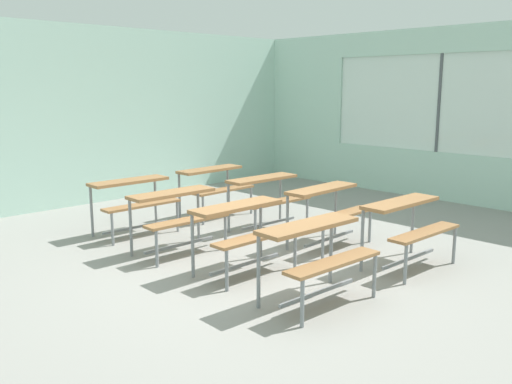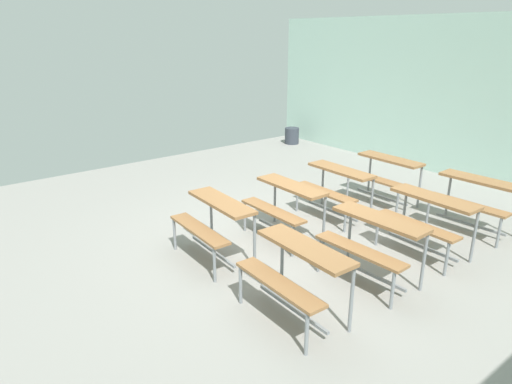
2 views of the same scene
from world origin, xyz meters
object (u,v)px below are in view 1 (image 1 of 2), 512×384
object	(u,v)px
desk_bench_r0c1	(409,218)
desk_bench_r1c1	(329,202)
desk_bench_r1c0	(243,222)
desk_bench_r2c1	(267,191)
desk_bench_r3c0	(134,194)
desk_bench_r2c0	(177,207)
desk_bench_r3c1	(215,180)
desk_bench_r0c0	(317,244)

from	to	relation	value
desk_bench_r0c1	desk_bench_r1c1	size ratio (longest dim) A/B	1.00
desk_bench_r1c0	desk_bench_r2c1	size ratio (longest dim) A/B	0.99
desk_bench_r0c1	desk_bench_r3c0	distance (m)	3.63
desk_bench_r2c0	desk_bench_r3c0	size ratio (longest dim) A/B	1.00
desk_bench_r0c1	desk_bench_r1c0	bearing A→B (deg)	143.32
desk_bench_r1c0	desk_bench_r3c0	size ratio (longest dim) A/B	0.99
desk_bench_r2c1	desk_bench_r3c0	xyz separation A→B (m)	(-1.46, 1.12, 0.00)
desk_bench_r0c1	desk_bench_r2c1	xyz separation A→B (m)	(0.02, 2.22, 0.00)
desk_bench_r0c1	desk_bench_r3c0	size ratio (longest dim) A/B	1.01
desk_bench_r1c1	desk_bench_r2c1	bearing A→B (deg)	88.39
desk_bench_r3c1	desk_bench_r2c0	bearing A→B (deg)	-144.94
desk_bench_r0c1	desk_bench_r1c0	xyz separation A→B (m)	(-1.44, 1.15, 0.00)
desk_bench_r1c1	desk_bench_r2c0	xyz separation A→B (m)	(-1.54, 1.10, 0.00)
desk_bench_r1c0	desk_bench_r3c1	size ratio (longest dim) A/B	0.99
desk_bench_r0c0	desk_bench_r1c0	world-z (taller)	same
desk_bench_r2c0	desk_bench_r2c1	xyz separation A→B (m)	(1.54, -0.01, 0.00)
desk_bench_r0c1	desk_bench_r2c0	distance (m)	2.70
desk_bench_r0c0	desk_bench_r3c1	distance (m)	3.67
desk_bench_r1c1	desk_bench_r2c0	size ratio (longest dim) A/B	1.00
desk_bench_r1c1	desk_bench_r3c1	xyz separation A→B (m)	(0.02, 2.25, 0.00)
desk_bench_r2c1	desk_bench_r3c1	xyz separation A→B (m)	(0.02, 1.17, 0.00)
desk_bench_r1c1	desk_bench_r2c0	distance (m)	1.89
desk_bench_r2c0	desk_bench_r3c1	distance (m)	1.94
desk_bench_r0c0	desk_bench_r0c1	xyz separation A→B (m)	(1.52, -0.07, 0.00)
desk_bench_r0c1	desk_bench_r1c1	distance (m)	1.14
desk_bench_r3c0	desk_bench_r3c1	xyz separation A→B (m)	(1.48, 0.05, 0.00)
desk_bench_r0c0	desk_bench_r3c0	xyz separation A→B (m)	(0.08, 3.27, 0.00)
desk_bench_r2c0	desk_bench_r0c1	bearing A→B (deg)	-54.53
desk_bench_r2c0	desk_bench_r3c0	distance (m)	1.11
desk_bench_r1c1	desk_bench_r3c1	distance (m)	2.25
desk_bench_r0c1	desk_bench_r2c0	bearing A→B (deg)	126.13
desk_bench_r3c0	desk_bench_r2c1	bearing A→B (deg)	-36.26
desk_bench_r0c1	desk_bench_r3c0	xyz separation A→B (m)	(-1.44, 3.34, 0.00)
desk_bench_r2c1	desk_bench_r2c0	bearing A→B (deg)	-178.37
desk_bench_r2c0	desk_bench_r2c1	distance (m)	1.54
desk_bench_r2c1	desk_bench_r3c1	size ratio (longest dim) A/B	1.01
desk_bench_r2c0	desk_bench_r3c1	xyz separation A→B (m)	(1.55, 1.15, 0.00)
desk_bench_r2c1	desk_bench_r3c1	world-z (taller)	same
desk_bench_r2c0	desk_bench_r2c1	bearing A→B (deg)	0.74
desk_bench_r0c1	desk_bench_r1c1	xyz separation A→B (m)	(0.02, 1.14, 0.00)
desk_bench_r1c1	desk_bench_r3c0	distance (m)	2.64
desk_bench_r1c0	desk_bench_r1c1	distance (m)	1.46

